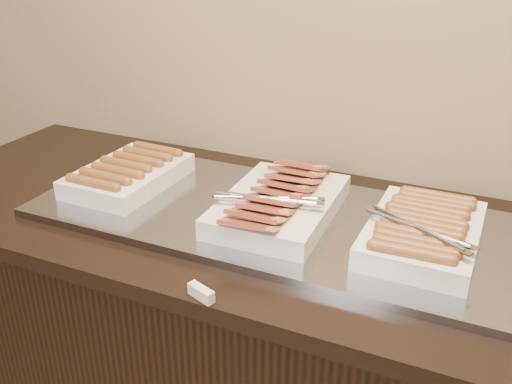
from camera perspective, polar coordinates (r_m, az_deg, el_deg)
counter at (r=1.68m, az=1.16°, el=-16.42°), size 2.06×0.76×0.90m
warming_tray at (r=1.42m, az=1.56°, el=-2.50°), size 1.20×0.50×0.02m
dish_left at (r=1.60m, az=-12.64°, el=1.77°), size 0.23×0.34×0.07m
dish_center at (r=1.39m, az=2.28°, el=-1.12°), size 0.28×0.41×0.09m
dish_right at (r=1.31m, az=16.34°, el=-3.78°), size 0.27×0.35×0.08m
label_holder at (r=1.14m, az=-5.51°, el=-10.00°), size 0.06×0.04×0.02m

